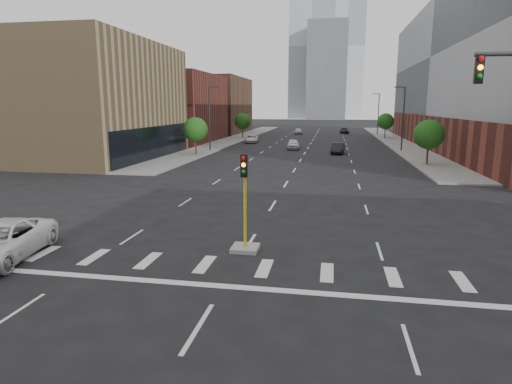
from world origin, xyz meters
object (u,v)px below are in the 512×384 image
(car_near_left, at_px, (293,144))
(car_deep_right, at_px, (344,131))
(car_mid_right, at_px, (338,148))
(car_far_left, at_px, (251,139))
(median_traffic_signal, at_px, (245,230))
(parked_minivan, at_px, (0,242))
(car_distant, at_px, (298,131))

(car_near_left, distance_m, car_deep_right, 39.67)
(car_mid_right, xyz_separation_m, car_far_left, (-15.00, 15.46, -0.06))
(median_traffic_signal, distance_m, car_near_left, 46.43)
(car_mid_right, bearing_deg, median_traffic_signal, -90.93)
(car_far_left, bearing_deg, parked_minivan, -95.79)
(car_far_left, distance_m, car_deep_right, 32.98)
(car_far_left, relative_size, parked_minivan, 0.85)
(car_deep_right, bearing_deg, car_far_left, -122.02)
(car_near_left, height_order, car_deep_right, car_near_left)
(car_mid_right, height_order, car_distant, car_mid_right)
(median_traffic_signal, bearing_deg, car_distant, 92.88)
(car_mid_right, relative_size, car_deep_right, 0.92)
(car_near_left, relative_size, parked_minivan, 0.77)
(median_traffic_signal, relative_size, car_far_left, 0.90)
(car_far_left, height_order, car_distant, car_distant)
(car_near_left, relative_size, car_deep_right, 0.91)
(parked_minivan, bearing_deg, car_far_left, 80.97)
(car_deep_right, distance_m, parked_minivan, 89.62)
(car_deep_right, bearing_deg, median_traffic_signal, -95.53)
(car_far_left, relative_size, car_distant, 1.22)
(car_far_left, distance_m, car_distant, 25.67)
(car_distant, height_order, parked_minivan, parked_minivan)
(car_mid_right, bearing_deg, car_deep_right, 92.84)
(car_far_left, bearing_deg, car_near_left, -57.34)
(median_traffic_signal, bearing_deg, car_far_left, 100.47)
(car_near_left, bearing_deg, parked_minivan, -101.68)
(car_mid_right, distance_m, parked_minivan, 46.63)
(car_near_left, relative_size, car_distant, 1.11)
(median_traffic_signal, xyz_separation_m, car_mid_right, (4.50, 41.35, -0.23))
(parked_minivan, bearing_deg, car_distant, 76.52)
(car_far_left, bearing_deg, car_mid_right, -52.14)
(car_mid_right, distance_m, car_far_left, 21.54)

